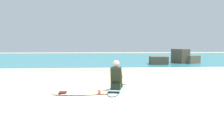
% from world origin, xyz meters
% --- Properties ---
extents(ground_plane, '(80.00, 80.00, 0.00)m').
position_xyz_m(ground_plane, '(0.00, 0.00, 0.00)').
color(ground_plane, beige).
extents(sea, '(80.00, 28.00, 0.10)m').
position_xyz_m(sea, '(0.00, 20.11, 0.05)').
color(sea, teal).
rests_on(sea, ground).
extents(breaking_foam, '(80.00, 0.90, 0.11)m').
position_xyz_m(breaking_foam, '(0.00, 6.41, 0.06)').
color(breaking_foam, white).
rests_on(breaking_foam, ground).
extents(surfboard_main, '(1.07, 2.47, 0.08)m').
position_xyz_m(surfboard_main, '(0.15, 0.24, 0.04)').
color(surfboard_main, '#9ED1E5').
rests_on(surfboard_main, ground).
extents(surfer_seated, '(0.48, 0.76, 0.95)m').
position_xyz_m(surfer_seated, '(0.11, 0.08, 0.44)').
color(surfer_seated, black).
rests_on(surfer_seated, surfboard_main).
extents(surfboard_spare_near, '(1.87, 0.59, 0.08)m').
position_xyz_m(surfboard_spare_near, '(-1.00, -0.37, 0.04)').
color(surfboard_spare_near, '#EFE5C6').
rests_on(surfboard_spare_near, ground).
extents(rock_outcrop_distant, '(4.19, 2.70, 1.19)m').
position_xyz_m(rock_outcrop_distant, '(5.71, 10.12, 0.45)').
color(rock_outcrop_distant, brown).
rests_on(rock_outcrop_distant, ground).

